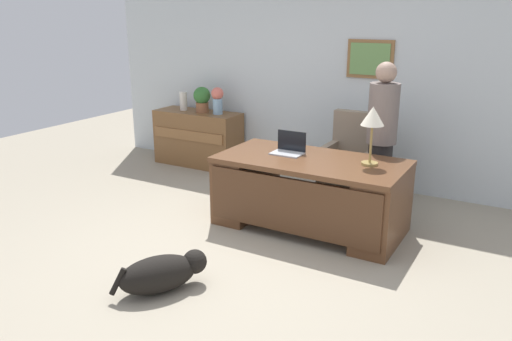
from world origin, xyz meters
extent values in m
plane|color=#9E937F|center=(0.00, 0.00, 0.00)|extent=(12.00, 12.00, 0.00)
cube|color=silver|center=(0.00, 2.60, 1.35)|extent=(7.00, 0.12, 2.70)
cube|color=olive|center=(0.40, 2.52, 1.60)|extent=(0.57, 0.03, 0.46)
cube|color=#689652|center=(0.40, 2.50, 1.60)|extent=(0.49, 0.01, 0.38)
cube|color=brown|center=(0.36, 0.96, 0.71)|extent=(1.87, 0.95, 0.05)
cube|color=brown|center=(-0.40, 0.96, 0.34)|extent=(0.36, 0.89, 0.69)
cube|color=brown|center=(1.11, 0.96, 0.34)|extent=(0.36, 0.89, 0.69)
cube|color=#4E2F1C|center=(0.36, 0.51, 0.38)|extent=(1.77, 0.04, 0.55)
cube|color=brown|center=(-1.99, 2.25, 0.39)|extent=(1.27, 0.48, 0.78)
cube|color=brown|center=(-1.99, 2.00, 0.48)|extent=(1.17, 0.02, 0.14)
cube|color=gray|center=(0.47, 1.83, 0.37)|extent=(0.60, 0.58, 0.18)
cylinder|color=black|center=(0.47, 1.83, 0.14)|extent=(0.10, 0.10, 0.28)
cylinder|color=black|center=(0.47, 1.83, 0.03)|extent=(0.52, 0.52, 0.05)
cube|color=gray|center=(0.47, 2.07, 0.75)|extent=(0.60, 0.12, 0.58)
cube|color=gray|center=(0.21, 1.83, 0.57)|extent=(0.08, 0.50, 0.22)
cube|color=gray|center=(0.73, 1.83, 0.57)|extent=(0.08, 0.50, 0.22)
cylinder|color=#262323|center=(0.84, 1.72, 0.40)|extent=(0.26, 0.26, 0.79)
cylinder|color=slate|center=(0.84, 1.72, 1.11)|extent=(0.32, 0.32, 0.64)
sphere|color=tan|center=(0.84, 1.72, 1.54)|extent=(0.22, 0.22, 0.22)
ellipsoid|color=black|center=(-0.15, -0.83, 0.15)|extent=(0.59, 0.69, 0.30)
sphere|color=black|center=(0.02, -0.57, 0.19)|extent=(0.20, 0.20, 0.20)
cylinder|color=black|center=(-0.32, -1.09, 0.17)|extent=(0.12, 0.15, 0.21)
cube|color=#B2B5BA|center=(0.07, 0.99, 0.74)|extent=(0.32, 0.22, 0.01)
cube|color=black|center=(0.07, 1.09, 0.86)|extent=(0.32, 0.01, 0.21)
cylinder|color=#9E8447|center=(0.93, 1.05, 0.75)|extent=(0.16, 0.16, 0.02)
cylinder|color=#9E8447|center=(0.93, 1.05, 0.94)|extent=(0.02, 0.02, 0.36)
cone|color=silver|center=(0.93, 1.05, 1.21)|extent=(0.22, 0.22, 0.18)
cylinder|color=#85ADCD|center=(-1.64, 2.25, 0.89)|extent=(0.14, 0.14, 0.22)
sphere|color=#E97263|center=(-1.64, 2.25, 1.07)|extent=(0.17, 0.17, 0.17)
cylinder|color=silver|center=(-2.23, 2.25, 0.91)|extent=(0.11, 0.11, 0.26)
cylinder|color=brown|center=(-1.90, 2.25, 0.85)|extent=(0.18, 0.18, 0.14)
sphere|color=#357333|center=(-1.90, 2.25, 1.02)|extent=(0.24, 0.24, 0.24)
camera|label=1|loc=(2.33, -3.60, 2.15)|focal=35.95mm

